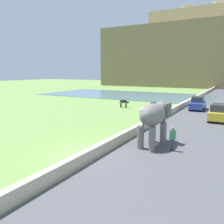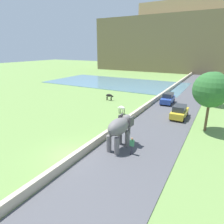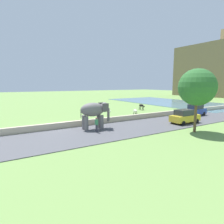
% 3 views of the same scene
% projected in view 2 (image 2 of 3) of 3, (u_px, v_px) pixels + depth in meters
% --- Properties ---
extents(ground_plane, '(220.00, 220.00, 0.00)m').
position_uv_depth(ground_plane, '(68.00, 154.00, 17.33)').
color(ground_plane, '#6B8E47').
extents(road_surface, '(7.00, 120.00, 0.06)m').
position_uv_depth(road_surface, '(176.00, 106.00, 31.61)').
color(road_surface, '#4C4C51').
rests_on(road_surface, ground).
extents(barrier_wall, '(0.40, 110.00, 0.74)m').
position_uv_depth(barrier_wall, '(149.00, 104.00, 31.61)').
color(barrier_wall, beige).
rests_on(barrier_wall, ground).
extents(lake, '(36.00, 18.00, 0.08)m').
position_uv_depth(lake, '(115.00, 83.00, 52.64)').
color(lake, slate).
rests_on(lake, ground).
extents(hill_distant, '(64.00, 28.00, 20.38)m').
position_uv_depth(hill_distant, '(181.00, 45.00, 80.82)').
color(hill_distant, '#7F6B4C').
rests_on(hill_distant, ground).
extents(fort_on_hill, '(35.30, 8.00, 7.23)m').
position_uv_depth(fort_on_hill, '(185.00, 9.00, 76.60)').
color(fort_on_hill, tan).
rests_on(fort_on_hill, hill_distant).
extents(elephant, '(1.68, 3.54, 2.99)m').
position_uv_depth(elephant, '(120.00, 128.00, 17.72)').
color(elephant, slate).
rests_on(elephant, ground).
extents(person_beside_elephant, '(0.36, 0.22, 1.63)m').
position_uv_depth(person_beside_elephant, '(132.00, 146.00, 16.98)').
color(person_beside_elephant, '#33333D').
rests_on(person_beside_elephant, ground).
extents(car_yellow, '(1.82, 4.02, 1.80)m').
position_uv_depth(car_yellow, '(179.00, 112.00, 25.88)').
color(car_yellow, gold).
rests_on(car_yellow, ground).
extents(car_blue, '(1.91, 4.06, 1.80)m').
position_uv_depth(car_blue, '(168.00, 98.00, 32.73)').
color(car_blue, '#2D4CA8').
rests_on(car_blue, ground).
extents(cow_black, '(1.42, 0.59, 1.15)m').
position_uv_depth(cow_black, '(109.00, 96.00, 34.90)').
color(cow_black, black).
rests_on(cow_black, ground).
extents(cow_white, '(1.42, 0.79, 1.15)m').
position_uv_depth(cow_white, '(122.00, 108.00, 27.69)').
color(cow_white, silver).
rests_on(cow_white, ground).
extents(tree_near, '(3.78, 3.78, 6.57)m').
position_uv_depth(tree_near, '(211.00, 90.00, 20.86)').
color(tree_near, brown).
rests_on(tree_near, ground).
extents(tree_mid, '(3.42, 3.42, 5.41)m').
position_uv_depth(tree_mid, '(215.00, 83.00, 31.07)').
color(tree_mid, brown).
rests_on(tree_mid, ground).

